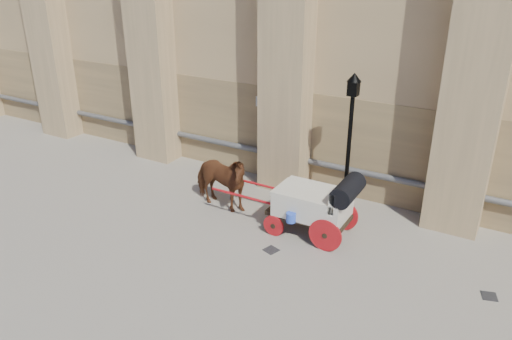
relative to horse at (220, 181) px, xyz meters
The scene contains 6 objects.
ground 2.54m from the horse, 36.25° to the right, with size 90.00×90.00×0.00m, color gray.
horse is the anchor object (origin of this frame).
carriage 2.98m from the horse, ahead, with size 3.96×1.40×1.73m.
street_lamp 3.74m from the horse, 25.32° to the left, with size 0.37×0.37×3.98m.
drain_grate_near 2.76m from the horse, 27.99° to the right, with size 0.32×0.32×0.01m, color black.
drain_grate_far 7.30m from the horse, ahead, with size 0.32×0.32×0.01m, color black.
Camera 1 is at (5.30, -9.09, 6.78)m, focal length 35.00 mm.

